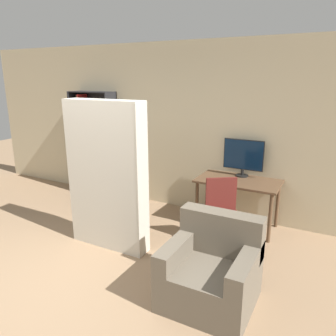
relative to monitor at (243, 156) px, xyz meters
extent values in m
plane|color=#937556|center=(-1.31, -2.69, -1.03)|extent=(16.00, 16.00, 0.00)
cube|color=#C6B793|center=(-1.31, 0.14, 0.32)|extent=(8.00, 0.06, 2.70)
cube|color=brown|center=(0.01, -0.22, -0.32)|extent=(1.17, 0.66, 0.03)
cylinder|color=brown|center=(-0.52, -0.49, -0.69)|extent=(0.05, 0.05, 0.70)
cylinder|color=brown|center=(0.54, -0.49, -0.69)|extent=(0.05, 0.05, 0.70)
cylinder|color=brown|center=(-0.52, 0.05, -0.69)|extent=(0.05, 0.05, 0.70)
cylinder|color=brown|center=(0.54, 0.05, -0.69)|extent=(0.05, 0.05, 0.70)
cylinder|color=black|center=(0.00, 0.00, -0.30)|extent=(0.18, 0.18, 0.02)
cylinder|color=black|center=(0.00, 0.00, -0.24)|extent=(0.04, 0.04, 0.09)
cube|color=black|center=(0.00, 0.00, 0.02)|extent=(0.59, 0.02, 0.45)
cube|color=#0A1E38|center=(0.00, 0.00, 0.02)|extent=(0.57, 0.03, 0.43)
cylinder|color=#4C4C51|center=(0.08, -1.03, -1.02)|extent=(0.52, 0.52, 0.03)
cylinder|color=#4C4C51|center=(0.08, -1.03, -0.80)|extent=(0.05, 0.05, 0.40)
cube|color=#591E19|center=(0.08, -1.03, -0.58)|extent=(0.61, 0.61, 0.05)
cube|color=#591E19|center=(-0.03, -0.86, -0.33)|extent=(0.35, 0.25, 0.45)
cube|color=black|center=(-3.18, -0.05, -0.08)|extent=(0.02, 0.33, 1.91)
cube|color=black|center=(-2.34, -0.05, -0.08)|extent=(0.02, 0.33, 1.91)
cube|color=black|center=(-2.76, 0.10, -0.08)|extent=(0.85, 0.02, 1.91)
cube|color=black|center=(-2.76, -0.05, -1.03)|extent=(0.82, 0.29, 0.02)
cube|color=black|center=(-2.76, -0.05, -0.65)|extent=(0.82, 0.29, 0.02)
cube|color=black|center=(-2.76, -0.05, -0.27)|extent=(0.82, 0.29, 0.02)
cube|color=black|center=(-2.76, -0.05, 0.11)|extent=(0.82, 0.29, 0.02)
cube|color=black|center=(-2.76, -0.05, 0.49)|extent=(0.82, 0.29, 0.02)
cube|color=black|center=(-2.76, -0.05, 0.87)|extent=(0.82, 0.29, 0.02)
cube|color=orange|center=(-3.15, -0.03, -0.87)|extent=(0.02, 0.22, 0.29)
cube|color=orange|center=(-3.11, -0.04, -0.91)|extent=(0.04, 0.19, 0.22)
cube|color=teal|center=(-3.07, -0.03, -0.86)|extent=(0.03, 0.18, 0.30)
cube|color=#1E4C9E|center=(-3.03, -0.07, -0.86)|extent=(0.03, 0.25, 0.30)
cube|color=silver|center=(-2.99, -0.11, -0.87)|extent=(0.02, 0.17, 0.29)
cube|color=#232328|center=(-3.14, -0.05, -0.48)|extent=(0.04, 0.21, 0.32)
cube|color=#232328|center=(-3.11, -0.06, -0.50)|extent=(0.02, 0.25, 0.28)
cube|color=#7A2D84|center=(-3.08, -0.05, -0.50)|extent=(0.02, 0.21, 0.29)
cube|color=#7A2D84|center=(-3.05, -0.06, -0.51)|extent=(0.02, 0.16, 0.25)
cube|color=#1E4C9E|center=(-3.02, -0.06, -0.49)|extent=(0.03, 0.23, 0.30)
cube|color=#7A2D84|center=(-2.99, -0.02, -0.50)|extent=(0.03, 0.20, 0.28)
cube|color=#232328|center=(-2.95, -0.07, -0.49)|extent=(0.03, 0.24, 0.31)
cube|color=#232328|center=(-2.92, -0.04, -0.50)|extent=(0.03, 0.21, 0.28)
cube|color=orange|center=(-2.88, -0.08, -0.48)|extent=(0.03, 0.24, 0.31)
cube|color=#7A2D84|center=(-3.14, -0.05, -0.12)|extent=(0.04, 0.20, 0.29)
cube|color=teal|center=(-3.10, -0.03, -0.10)|extent=(0.04, 0.22, 0.32)
cube|color=teal|center=(-3.07, -0.04, -0.10)|extent=(0.02, 0.24, 0.33)
cube|color=#232328|center=(-3.03, -0.09, -0.11)|extent=(0.03, 0.21, 0.30)
cube|color=teal|center=(-2.99, -0.08, -0.14)|extent=(0.03, 0.23, 0.23)
cube|color=#232328|center=(-3.15, -0.03, 0.28)|extent=(0.03, 0.18, 0.33)
cube|color=#232328|center=(-3.12, -0.07, 0.25)|extent=(0.02, 0.18, 0.26)
cube|color=#1E4C9E|center=(-3.08, -0.07, 0.27)|extent=(0.04, 0.23, 0.30)
cube|color=gold|center=(-3.04, -0.03, 0.23)|extent=(0.02, 0.18, 0.23)
cube|color=#232328|center=(-3.01, -0.10, 0.26)|extent=(0.03, 0.19, 0.28)
cube|color=teal|center=(-2.97, -0.09, 0.25)|extent=(0.03, 0.18, 0.27)
cube|color=#1E4C9E|center=(-2.93, -0.03, 0.25)|extent=(0.03, 0.22, 0.25)
cube|color=teal|center=(-2.89, -0.09, 0.26)|extent=(0.03, 0.20, 0.29)
cube|color=red|center=(-3.15, -0.03, 0.62)|extent=(0.02, 0.23, 0.26)
cube|color=brown|center=(-3.12, -0.06, 0.63)|extent=(0.03, 0.25, 0.26)
cube|color=brown|center=(-3.08, -0.08, 0.63)|extent=(0.02, 0.20, 0.26)
cube|color=brown|center=(-3.05, -0.02, 0.64)|extent=(0.02, 0.17, 0.29)
cube|color=brown|center=(-3.02, -0.06, 0.65)|extent=(0.03, 0.20, 0.31)
cube|color=red|center=(-2.99, -0.05, 0.66)|extent=(0.02, 0.24, 0.33)
cube|color=orange|center=(-2.95, -0.06, 0.61)|extent=(0.03, 0.22, 0.22)
cube|color=beige|center=(-1.31, -1.55, -0.08)|extent=(1.08, 0.25, 1.90)
cube|color=beige|center=(-0.77, -1.55, -0.08)|extent=(0.01, 0.26, 1.86)
cube|color=#665B4C|center=(0.27, -2.01, -0.83)|extent=(0.85, 0.80, 0.40)
cube|color=#665B4C|center=(0.27, -1.71, -0.41)|extent=(0.85, 0.20, 0.45)
cube|color=#665B4C|center=(-0.07, -2.01, -0.53)|extent=(0.16, 0.80, 0.20)
cube|color=#665B4C|center=(0.62, -2.01, -0.53)|extent=(0.16, 0.80, 0.20)
camera|label=1|loc=(1.21, -4.66, 1.13)|focal=35.00mm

